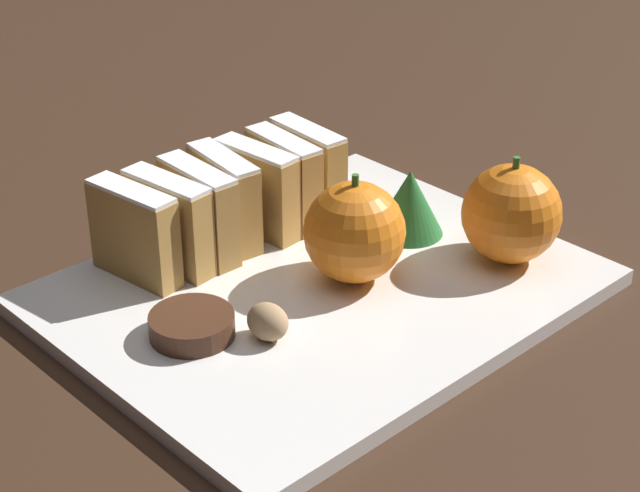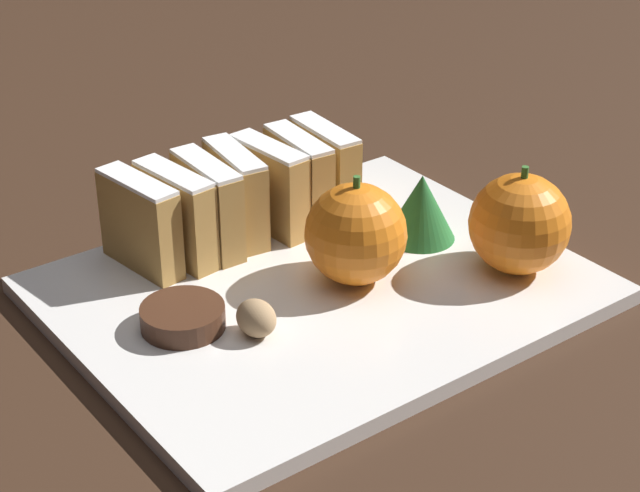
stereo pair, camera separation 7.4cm
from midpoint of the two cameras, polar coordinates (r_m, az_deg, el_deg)
The scene contains 14 objects.
ground_plane at distance 0.76m, azimuth -2.79°, elevation -2.84°, with size 6.00×6.00×0.00m, color #382316.
serving_platter at distance 0.76m, azimuth -2.80°, elevation -2.46°, with size 0.28×0.36×0.01m.
stollen_slice_front at distance 0.76m, azimuth -12.63°, elevation 0.59°, with size 0.08×0.03×0.07m.
stollen_slice_second at distance 0.77m, azimuth -10.80°, elevation 1.15°, with size 0.07×0.03×0.07m.
stollen_slice_third at distance 0.79m, azimuth -9.18°, elevation 1.78°, with size 0.07×0.02×0.07m.
stollen_slice_fourth at distance 0.80m, azimuth -7.75°, elevation 2.47°, with size 0.08×0.03×0.07m.
stollen_slice_fifth at distance 0.81m, azimuth -6.01°, elevation 2.94°, with size 0.07×0.03×0.07m.
stollen_slice_sixth at distance 0.83m, azimuth -4.50°, elevation 3.49°, with size 0.07×0.03×0.07m.
stollen_slice_back at distance 0.84m, azimuth -3.18°, elevation 4.09°, with size 0.07×0.03×0.07m.
orange_near at distance 0.74m, azimuth -0.99°, elevation 0.67°, with size 0.07×0.07×0.08m.
orange_far at distance 0.78m, azimuth 7.51°, elevation 1.66°, with size 0.07×0.07×0.08m.
walnut at distance 0.69m, azimuth -5.88°, elevation -4.13°, with size 0.03×0.02×0.02m.
chocolate_cookie at distance 0.70m, azimuth -9.86°, elevation -4.29°, with size 0.06×0.06×0.02m.
evergreen_sprig at distance 0.81m, azimuth 2.19°, elevation 2.30°, with size 0.05×0.05×0.05m.
Camera 1 is at (0.47, -0.45, 0.40)m, focal length 60.00 mm.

